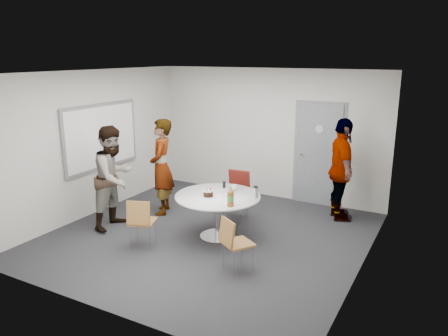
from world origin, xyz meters
The scene contains 15 objects.
floor centered at (0.00, 0.00, 0.00)m, with size 5.00×5.00×0.00m, color black.
ceiling centered at (0.00, 0.00, 2.70)m, with size 5.00×5.00×0.00m, color silver.
wall_back centered at (0.00, 2.50, 1.35)m, with size 5.00×5.00×0.00m, color beige.
wall_left centered at (-2.50, 0.00, 1.35)m, with size 5.00×5.00×0.00m, color beige.
wall_right centered at (2.50, 0.00, 1.35)m, with size 5.00×5.00×0.00m, color beige.
wall_front centered at (0.00, -2.50, 1.35)m, with size 5.00×5.00×0.00m, color beige.
door centered at (1.10, 2.48, 1.03)m, with size 1.02×0.17×2.12m.
whiteboard centered at (-2.46, 0.20, 1.45)m, with size 0.04×1.90×1.25m.
table centered at (0.18, 0.03, 0.63)m, with size 1.40×1.40×1.04m.
chair_near_left centered at (-0.69, -0.90, 0.49)m, with size 0.50×0.52×0.81m.
chair_near_right centered at (0.93, -0.89, 0.48)m, with size 0.53×0.54×0.79m.
chair_far centered at (0.03, 1.00, 0.55)m, with size 0.46×0.50×0.90m.
person_main centered at (-1.34, 0.56, 0.91)m, with size 0.66×0.44×1.82m, color #A5C6EA.
person_left centered at (-1.66, -0.39, 0.90)m, with size 0.88×0.68×1.81m, color white.
person_right centered at (1.72, 1.84, 0.94)m, with size 1.10×0.46×1.88m, color black.
Camera 1 is at (3.49, -5.88, 2.99)m, focal length 35.00 mm.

